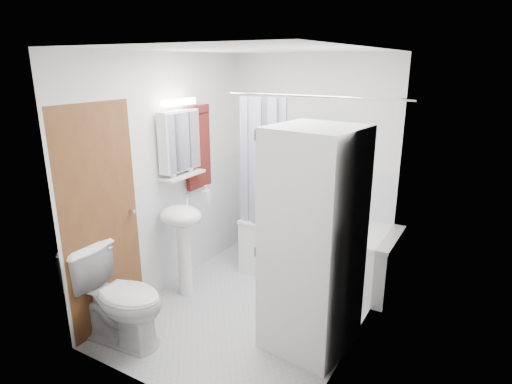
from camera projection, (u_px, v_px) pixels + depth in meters
The scene contains 20 objects.
floor at pixel (253, 307), 4.19m from camera, with size 2.60×2.60×0.00m, color #B8B9BD.
room_walls at pixel (253, 159), 3.75m from camera, with size 2.60×2.60×2.60m.
wainscot at pixel (268, 240), 4.26m from camera, with size 1.98×2.58×2.58m.
door at pixel (133, 211), 3.89m from camera, with size 0.05×2.00×2.00m.
bathtub at pixel (319, 247), 4.70m from camera, with size 1.65×0.78×0.63m.
tub_spout at pixel (350, 190), 4.71m from camera, with size 0.04×0.04×0.12m, color silver.
curtain_rod at pixel (313, 96), 3.95m from camera, with size 0.02×0.02×1.83m, color silver.
shower_curtain at pixel (262, 168), 4.42m from camera, with size 0.55×0.02×1.45m.
sink at pixel (182, 230), 4.25m from camera, with size 0.44×0.37×1.04m.
medicine_cabinet at pixel (180, 139), 4.25m from camera, with size 0.13×0.50×0.71m.
shelf at pixel (183, 175), 4.35m from camera, with size 0.18×0.54×0.03m, color silver.
shower_caddy at pixel (355, 173), 4.62m from camera, with size 0.22×0.06×0.02m, color silver.
towel at pixel (198, 146), 4.58m from camera, with size 0.07×0.38×0.91m.
washer_dryer at pixel (312, 242), 3.41m from camera, with size 0.74×0.73×1.85m.
toilet at pixel (119, 297), 3.58m from camera, with size 0.47×0.84×0.82m, color white.
soap_pump at pixel (207, 197), 4.46m from camera, with size 0.08×0.17×0.08m, color gray.
shelf_bottle at pixel (173, 174), 4.21m from camera, with size 0.07×0.18×0.07m, color gray.
shelf_cup at pixel (190, 167), 4.43m from camera, with size 0.10×0.09×0.10m, color gray.
shampoo_a at pixel (338, 164), 4.69m from camera, with size 0.13×0.17×0.13m, color gray.
shampoo_b at pixel (348, 168), 4.64m from camera, with size 0.08×0.21×0.08m, color navy.
Camera 1 is at (1.86, -3.17, 2.30)m, focal length 30.00 mm.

